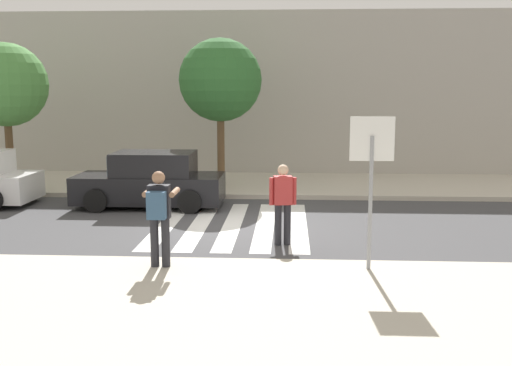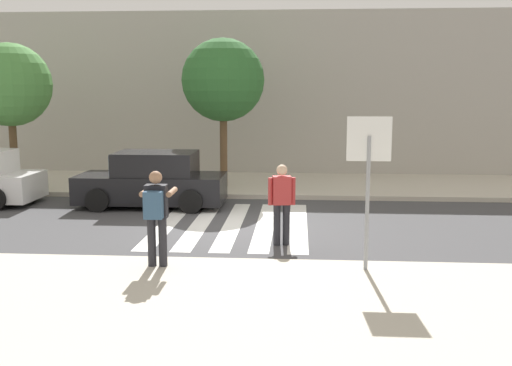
{
  "view_description": "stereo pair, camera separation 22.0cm",
  "coord_description": "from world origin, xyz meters",
  "px_view_note": "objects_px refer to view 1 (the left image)",
  "views": [
    {
      "loc": [
        1.38,
        -14.06,
        3.3
      ],
      "look_at": [
        0.6,
        -0.2,
        1.1
      ],
      "focal_mm": 42.0,
      "sensor_mm": 36.0,
      "label": 1
    },
    {
      "loc": [
        1.6,
        -14.04,
        3.3
      ],
      "look_at": [
        0.6,
        -0.2,
        1.1
      ],
      "focal_mm": 42.0,
      "sensor_mm": 36.0,
      "label": 2
    }
  ],
  "objects_px": {
    "stop_sign": "(372,159)",
    "photographer_with_backpack": "(159,211)",
    "street_tree_center": "(220,80)",
    "parked_car_black": "(151,181)",
    "pedestrian_crossing": "(283,200)",
    "street_tree_west": "(5,85)"
  },
  "relations": [
    {
      "from": "stop_sign",
      "to": "parked_car_black",
      "type": "bearing_deg",
      "value": 131.26
    },
    {
      "from": "pedestrian_crossing",
      "to": "street_tree_west",
      "type": "relative_size",
      "value": 0.38
    },
    {
      "from": "street_tree_west",
      "to": "street_tree_center",
      "type": "distance_m",
      "value": 6.72
    },
    {
      "from": "photographer_with_backpack",
      "to": "street_tree_center",
      "type": "relative_size",
      "value": 0.36
    },
    {
      "from": "photographer_with_backpack",
      "to": "pedestrian_crossing",
      "type": "bearing_deg",
      "value": 45.21
    },
    {
      "from": "parked_car_black",
      "to": "street_tree_west",
      "type": "bearing_deg",
      "value": 156.96
    },
    {
      "from": "photographer_with_backpack",
      "to": "street_tree_west",
      "type": "bearing_deg",
      "value": 128.67
    },
    {
      "from": "street_tree_center",
      "to": "photographer_with_backpack",
      "type": "bearing_deg",
      "value": -90.47
    },
    {
      "from": "photographer_with_backpack",
      "to": "street_tree_west",
      "type": "height_order",
      "value": "street_tree_west"
    },
    {
      "from": "parked_car_black",
      "to": "street_tree_center",
      "type": "distance_m",
      "value": 4.34
    },
    {
      "from": "stop_sign",
      "to": "pedestrian_crossing",
      "type": "bearing_deg",
      "value": 126.6
    },
    {
      "from": "parked_car_black",
      "to": "street_tree_center",
      "type": "height_order",
      "value": "street_tree_center"
    },
    {
      "from": "pedestrian_crossing",
      "to": "street_tree_center",
      "type": "bearing_deg",
      "value": 107.07
    },
    {
      "from": "stop_sign",
      "to": "photographer_with_backpack",
      "type": "distance_m",
      "value": 3.82
    },
    {
      "from": "pedestrian_crossing",
      "to": "street_tree_west",
      "type": "xyz_separation_m",
      "value": [
        -8.77,
        6.08,
        2.42
      ]
    },
    {
      "from": "stop_sign",
      "to": "street_tree_west",
      "type": "xyz_separation_m",
      "value": [
        -10.32,
        8.17,
        1.3
      ]
    },
    {
      "from": "parked_car_black",
      "to": "street_tree_west",
      "type": "xyz_separation_m",
      "value": [
        -5.03,
        2.14,
        2.67
      ]
    },
    {
      "from": "street_tree_west",
      "to": "street_tree_center",
      "type": "bearing_deg",
      "value": 6.12
    },
    {
      "from": "pedestrian_crossing",
      "to": "street_tree_west",
      "type": "height_order",
      "value": "street_tree_west"
    },
    {
      "from": "stop_sign",
      "to": "pedestrian_crossing",
      "type": "distance_m",
      "value": 2.83
    },
    {
      "from": "stop_sign",
      "to": "photographer_with_backpack",
      "type": "bearing_deg",
      "value": -178.5
    },
    {
      "from": "parked_car_black",
      "to": "street_tree_west",
      "type": "relative_size",
      "value": 0.89
    }
  ]
}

